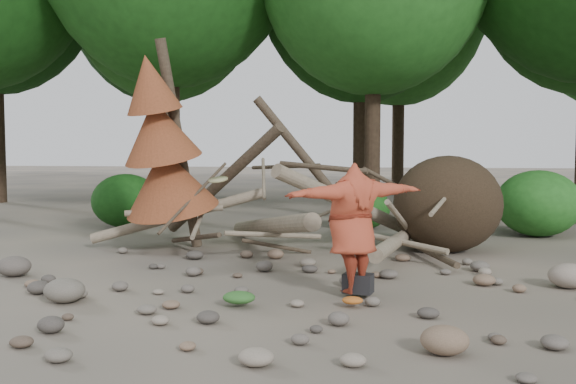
# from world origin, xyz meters

# --- Properties ---
(ground) EXTENTS (120.00, 120.00, 0.00)m
(ground) POSITION_xyz_m (0.00, 0.00, 0.00)
(ground) COLOR #514C44
(ground) RESTS_ON ground
(deadfall_pile) EXTENTS (8.55, 5.24, 3.30)m
(deadfall_pile) POSITION_xyz_m (2.02, 4.24, 0.95)
(deadfall_pile) COLOR #332619
(deadfall_pile) RESTS_ON ground
(dead_conifer) EXTENTS (2.06, 2.16, 4.35)m
(dead_conifer) POSITION_xyz_m (-3.12, 3.37, 2.11)
(dead_conifer) COLOR #4C3F30
(dead_conifer) RESTS_ON ground
(bush_left) EXTENTS (1.80, 1.80, 1.44)m
(bush_left) POSITION_xyz_m (-5.50, 7.20, 0.72)
(bush_left) COLOR #164913
(bush_left) RESTS_ON ground
(bush_mid) EXTENTS (1.40, 1.40, 1.12)m
(bush_mid) POSITION_xyz_m (0.80, 7.80, 0.56)
(bush_mid) COLOR #1F5C1A
(bush_mid) RESTS_ON ground
(bush_right) EXTENTS (2.00, 2.00, 1.60)m
(bush_right) POSITION_xyz_m (5.00, 7.00, 0.80)
(bush_right) COLOR #276E22
(bush_right) RESTS_ON ground
(frisbee_thrower) EXTENTS (3.07, 1.86, 1.85)m
(frisbee_thrower) POSITION_xyz_m (0.85, 0.00, 1.00)
(frisbee_thrower) COLOR #AA3D26
(frisbee_thrower) RESTS_ON ground
(backpack) EXTENTS (0.46, 0.36, 0.28)m
(backpack) POSITION_xyz_m (0.93, 0.07, 0.14)
(backpack) COLOR black
(backpack) RESTS_ON ground
(cloth_green) EXTENTS (0.44, 0.37, 0.17)m
(cloth_green) POSITION_xyz_m (-0.63, -0.76, 0.08)
(cloth_green) COLOR #2D6026
(cloth_green) RESTS_ON ground
(cloth_orange) EXTENTS (0.28, 0.23, 0.10)m
(cloth_orange) POSITION_xyz_m (0.88, -0.57, 0.05)
(cloth_orange) COLOR #B05A1E
(cloth_orange) RESTS_ON ground
(boulder_front_left) EXTENTS (0.57, 0.51, 0.34)m
(boulder_front_left) POSITION_xyz_m (-3.07, -0.85, 0.17)
(boulder_front_left) COLOR #686257
(boulder_front_left) RESTS_ON ground
(boulder_front_right) EXTENTS (0.50, 0.45, 0.30)m
(boulder_front_right) POSITION_xyz_m (1.91, -2.38, 0.15)
(boulder_front_right) COLOR #7A614C
(boulder_front_right) RESTS_ON ground
(boulder_mid_right) EXTENTS (0.63, 0.57, 0.38)m
(boulder_mid_right) POSITION_xyz_m (4.11, 1.11, 0.19)
(boulder_mid_right) COLOR gray
(boulder_mid_right) RESTS_ON ground
(boulder_mid_left) EXTENTS (0.56, 0.51, 0.34)m
(boulder_mid_left) POSITION_xyz_m (-4.79, 0.73, 0.17)
(boulder_mid_left) COLOR #58514A
(boulder_mid_left) RESTS_ON ground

